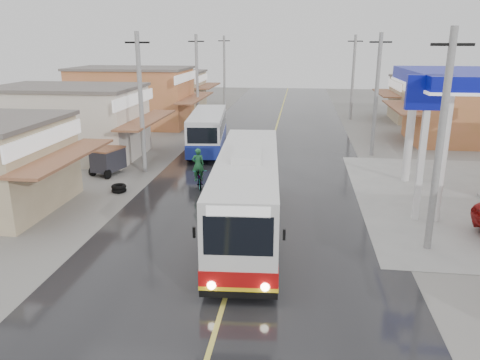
{
  "coord_description": "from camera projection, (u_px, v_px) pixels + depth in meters",
  "views": [
    {
      "loc": [
        2.05,
        -16.92,
        7.56
      ],
      "look_at": [
        -0.34,
        1.71,
        1.9
      ],
      "focal_mm": 35.0,
      "sensor_mm": 36.0,
      "label": 1
    }
  ],
  "objects": [
    {
      "name": "ground",
      "position": [
        243.0,
        239.0,
        18.5
      ],
      "size": [
        120.0,
        120.0,
        0.0
      ],
      "primitive_type": "plane",
      "color": "slate",
      "rests_on": "ground"
    },
    {
      "name": "road",
      "position": [
        269.0,
        152.0,
        32.74
      ],
      "size": [
        12.0,
        90.0,
        0.02
      ],
      "primitive_type": "cube",
      "color": "black",
      "rests_on": "ground"
    },
    {
      "name": "centre_line",
      "position": [
        269.0,
        152.0,
        32.74
      ],
      "size": [
        0.15,
        90.0,
        0.01
      ],
      "primitive_type": "cube",
      "color": "#D8CC4C",
      "rests_on": "road"
    },
    {
      "name": "shopfronts_left",
      "position": [
        108.0,
        138.0,
        37.18
      ],
      "size": [
        11.0,
        44.0,
        5.2
      ],
      "primitive_type": null,
      "color": "tan",
      "rests_on": "ground"
    },
    {
      "name": "utility_poles_left",
      "position": [
        175.0,
        146.0,
        34.55
      ],
      "size": [
        1.6,
        50.0,
        8.0
      ],
      "primitive_type": null,
      "color": "gray",
      "rests_on": "ground"
    },
    {
      "name": "utility_poles_right",
      "position": [
        371.0,
        155.0,
        31.89
      ],
      "size": [
        1.6,
        36.0,
        8.0
      ],
      "primitive_type": null,
      "color": "gray",
      "rests_on": "ground"
    },
    {
      "name": "coach_bus",
      "position": [
        248.0,
        193.0,
        18.6
      ],
      "size": [
        3.19,
        11.29,
        3.48
      ],
      "rotation": [
        0.0,
        0.0,
        0.06
      ],
      "color": "silver",
      "rests_on": "road"
    },
    {
      "name": "second_bus",
      "position": [
        208.0,
        131.0,
        32.59
      ],
      "size": [
        3.09,
        8.35,
        2.71
      ],
      "rotation": [
        0.0,
        0.0,
        0.11
      ],
      "color": "silver",
      "rests_on": "road"
    },
    {
      "name": "cyclist",
      "position": [
        199.0,
        174.0,
        24.73
      ],
      "size": [
        1.24,
        2.12,
        2.16
      ],
      "rotation": [
        0.0,
        0.0,
        0.29
      ],
      "color": "black",
      "rests_on": "ground"
    },
    {
      "name": "tricycle_near",
      "position": [
        108.0,
        159.0,
        27.06
      ],
      "size": [
        1.79,
        2.31,
        1.57
      ],
      "rotation": [
        0.0,
        0.0,
        -0.27
      ],
      "color": "#26262D",
      "rests_on": "ground"
    },
    {
      "name": "tricycle_far",
      "position": [
        125.0,
        143.0,
        30.8
      ],
      "size": [
        1.63,
        2.26,
        1.73
      ],
      "rotation": [
        0.0,
        0.0,
        0.07
      ],
      "color": "#26262D",
      "rests_on": "ground"
    },
    {
      "name": "tyre_stack",
      "position": [
        119.0,
        188.0,
        24.11
      ],
      "size": [
        0.77,
        0.77,
        0.39
      ],
      "color": "black",
      "rests_on": "ground"
    }
  ]
}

